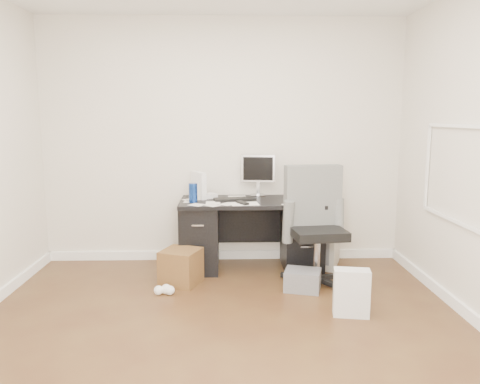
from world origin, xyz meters
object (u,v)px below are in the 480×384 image
object	(u,v)px
keyboard	(235,199)
office_chair	(318,226)
lcd_monitor	(258,175)
pc_tower	(328,245)
desk	(251,232)
wicker_basket	(181,267)

from	to	relation	value
keyboard	office_chair	world-z (taller)	office_chair
lcd_monitor	office_chair	size ratio (longest dim) A/B	0.41
office_chair	pc_tower	bearing A→B (deg)	60.52
desk	lcd_monitor	bearing A→B (deg)	70.46
desk	lcd_monitor	size ratio (longest dim) A/B	3.20
lcd_monitor	wicker_basket	xyz separation A→B (m)	(-0.80, -0.72, -0.81)
desk	office_chair	xyz separation A→B (m)	(0.63, -0.47, 0.18)
desk	lcd_monitor	xyz separation A→B (m)	(0.09, 0.26, 0.58)
lcd_monitor	office_chair	xyz separation A→B (m)	(0.53, -0.73, -0.41)
keyboard	desk	bearing A→B (deg)	-7.01
pc_tower	wicker_basket	world-z (taller)	pc_tower
pc_tower	desk	bearing A→B (deg)	-154.88
office_chair	lcd_monitor	bearing A→B (deg)	119.59
desk	keyboard	distance (m)	0.40
desk	wicker_basket	bearing A→B (deg)	-146.93
lcd_monitor	pc_tower	distance (m)	1.09
desk	wicker_basket	size ratio (longest dim) A/B	4.38
lcd_monitor	office_chair	bearing A→B (deg)	-46.40
office_chair	wicker_basket	bearing A→B (deg)	172.94
pc_tower	office_chair	bearing A→B (deg)	-92.06
desk	wicker_basket	xyz separation A→B (m)	(-0.71, -0.46, -0.23)
office_chair	wicker_basket	xyz separation A→B (m)	(-1.34, 0.01, -0.40)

